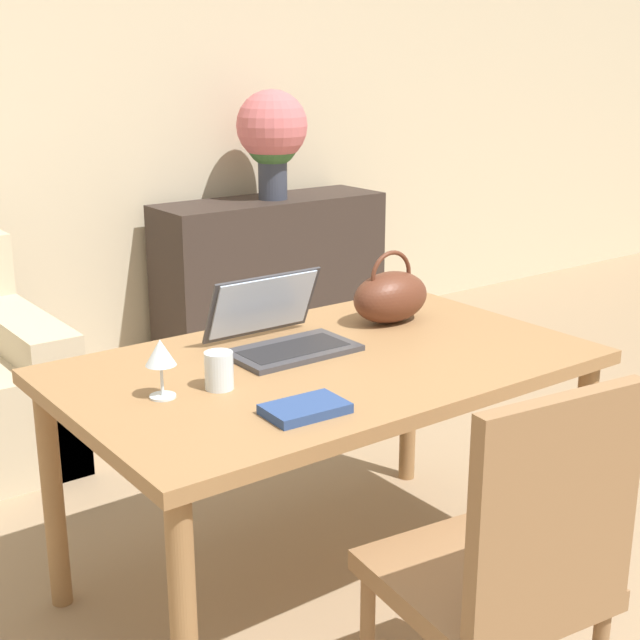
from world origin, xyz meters
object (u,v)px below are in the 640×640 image
(laptop, at_px, (278,329))
(flower_vase, at_px, (272,133))
(handbag, at_px, (391,296))
(chair, at_px, (510,563))
(wine_glass, at_px, (161,355))
(drinking_glass, at_px, (219,370))

(laptop, distance_m, flower_vase, 2.18)
(handbag, height_order, flower_vase, flower_vase)
(handbag, xyz_separation_m, flower_vase, (0.75, 1.79, 0.36))
(chair, distance_m, wine_glass, 0.96)
(chair, bearing_deg, drinking_glass, 114.97)
(chair, bearing_deg, laptop, 93.30)
(chair, distance_m, drinking_glass, 0.86)
(wine_glass, bearing_deg, flower_vase, 49.96)
(drinking_glass, relative_size, handbag, 0.36)
(chair, relative_size, handbag, 3.40)
(flower_vase, bearing_deg, drinking_glass, -127.01)
(laptop, height_order, flower_vase, flower_vase)
(chair, xyz_separation_m, wine_glass, (-0.40, 0.80, 0.33))
(flower_vase, bearing_deg, handbag, -112.69)
(laptop, height_order, handbag, handbag)
(chair, height_order, flower_vase, flower_vase)
(laptop, relative_size, drinking_glass, 3.73)
(wine_glass, bearing_deg, drinking_glass, -11.73)
(drinking_glass, xyz_separation_m, wine_glass, (-0.15, 0.03, 0.06))
(drinking_glass, relative_size, flower_vase, 0.18)
(chair, height_order, laptop, laptop)
(laptop, xyz_separation_m, flower_vase, (1.18, 1.79, 0.38))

